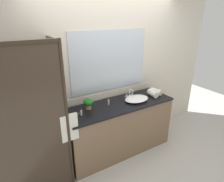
# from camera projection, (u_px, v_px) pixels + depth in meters

# --- Properties ---
(ground_plane) EXTENTS (8.00, 8.00, 0.00)m
(ground_plane) POSITION_uv_depth(u_px,v_px,m) (119.00, 150.00, 3.38)
(ground_plane) COLOR #B7B2A8
(wall_back_with_mirror) EXTENTS (4.40, 0.06, 2.60)m
(wall_back_with_mirror) POSITION_uv_depth(u_px,v_px,m) (109.00, 74.00, 3.17)
(wall_back_with_mirror) COLOR beige
(wall_back_with_mirror) RESTS_ON ground_plane
(vanity_cabinet) EXTENTS (1.80, 0.58, 0.90)m
(vanity_cabinet) POSITION_uv_depth(u_px,v_px,m) (119.00, 128.00, 3.22)
(vanity_cabinet) COLOR brown
(vanity_cabinet) RESTS_ON ground_plane
(shower_enclosure) EXTENTS (1.20, 0.59, 2.00)m
(shower_enclosure) POSITION_uv_depth(u_px,v_px,m) (38.00, 125.00, 2.25)
(shower_enclosure) COLOR #2D2319
(shower_enclosure) RESTS_ON ground_plane
(sink_basin) EXTENTS (0.42, 0.30, 0.06)m
(sink_basin) POSITION_uv_depth(u_px,v_px,m) (137.00, 99.00, 3.15)
(sink_basin) COLOR white
(sink_basin) RESTS_ON vanity_cabinet
(faucet) EXTENTS (0.17, 0.12, 0.15)m
(faucet) POSITION_uv_depth(u_px,v_px,m) (130.00, 94.00, 3.30)
(faucet) COLOR silver
(faucet) RESTS_ON vanity_cabinet
(potted_plant) EXTENTS (0.15, 0.15, 0.16)m
(potted_plant) POSITION_uv_depth(u_px,v_px,m) (88.00, 103.00, 2.85)
(potted_plant) COLOR #B77A51
(potted_plant) RESTS_ON vanity_cabinet
(amenity_bottle_shampoo) EXTENTS (0.03, 0.03, 0.10)m
(amenity_bottle_shampoo) POSITION_uv_depth(u_px,v_px,m) (81.00, 112.00, 2.68)
(amenity_bottle_shampoo) COLOR white
(amenity_bottle_shampoo) RESTS_ON vanity_cabinet
(amenity_bottle_lotion) EXTENTS (0.03, 0.03, 0.09)m
(amenity_bottle_lotion) POSITION_uv_depth(u_px,v_px,m) (109.00, 102.00, 2.99)
(amenity_bottle_lotion) COLOR silver
(amenity_bottle_lotion) RESTS_ON vanity_cabinet
(rolled_towel_near_edge) EXTENTS (0.15, 0.22, 0.10)m
(rolled_towel_near_edge) POSITION_uv_depth(u_px,v_px,m) (156.00, 91.00, 3.39)
(rolled_towel_near_edge) COLOR silver
(rolled_towel_near_edge) RESTS_ON vanity_cabinet
(rolled_towel_middle) EXTENTS (0.12, 0.20, 0.11)m
(rolled_towel_middle) POSITION_uv_depth(u_px,v_px,m) (153.00, 93.00, 3.31)
(rolled_towel_middle) COLOR silver
(rolled_towel_middle) RESTS_ON vanity_cabinet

